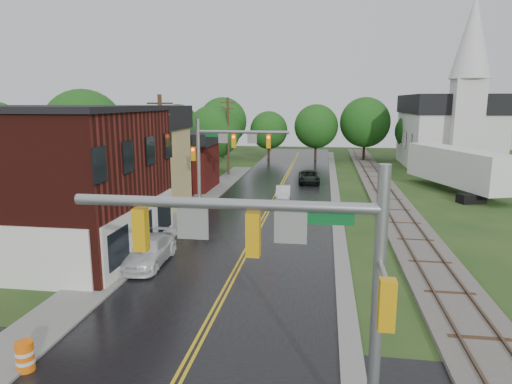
% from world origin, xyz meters
% --- Properties ---
extents(main_road, '(10.00, 90.00, 0.02)m').
position_xyz_m(main_road, '(0.00, 30.00, 0.00)').
color(main_road, black).
rests_on(main_road, ground).
extents(curb_right, '(0.80, 70.00, 0.12)m').
position_xyz_m(curb_right, '(5.40, 35.00, 0.00)').
color(curb_right, gray).
rests_on(curb_right, ground).
extents(sidewalk_left, '(2.40, 50.00, 0.12)m').
position_xyz_m(sidewalk_left, '(-6.20, 25.00, 0.00)').
color(sidewalk_left, gray).
rests_on(sidewalk_left, ground).
extents(brick_building, '(14.30, 10.30, 8.30)m').
position_xyz_m(brick_building, '(-12.48, 15.00, 4.15)').
color(brick_building, '#40120D').
rests_on(brick_building, ground).
extents(yellow_house, '(8.00, 7.00, 6.40)m').
position_xyz_m(yellow_house, '(-11.00, 26.00, 3.20)').
color(yellow_house, tan).
rests_on(yellow_house, ground).
extents(darkred_building, '(7.00, 6.00, 4.40)m').
position_xyz_m(darkred_building, '(-10.00, 35.00, 2.20)').
color(darkred_building, '#3F0F0C').
rests_on(darkred_building, ground).
extents(church, '(10.40, 18.40, 20.00)m').
position_xyz_m(church, '(20.00, 53.74, 5.83)').
color(church, silver).
rests_on(church, ground).
extents(railroad, '(3.20, 80.00, 0.30)m').
position_xyz_m(railroad, '(10.00, 35.00, 0.11)').
color(railroad, '#59544C').
rests_on(railroad, ground).
extents(traffic_signal_near, '(7.34, 0.30, 7.20)m').
position_xyz_m(traffic_signal_near, '(3.47, 2.00, 4.97)').
color(traffic_signal_near, gray).
rests_on(traffic_signal_near, ground).
extents(traffic_signal_far, '(7.34, 0.43, 7.20)m').
position_xyz_m(traffic_signal_far, '(-3.47, 27.00, 4.97)').
color(traffic_signal_far, gray).
rests_on(traffic_signal_far, ground).
extents(utility_pole_b, '(1.80, 0.28, 9.00)m').
position_xyz_m(utility_pole_b, '(-6.80, 22.00, 4.72)').
color(utility_pole_b, '#382616').
rests_on(utility_pole_b, ground).
extents(utility_pole_c, '(1.80, 0.28, 9.00)m').
position_xyz_m(utility_pole_c, '(-6.80, 44.00, 4.72)').
color(utility_pole_c, '#382616').
rests_on(utility_pole_c, ground).
extents(tree_left_b, '(7.60, 7.60, 9.69)m').
position_xyz_m(tree_left_b, '(-17.85, 31.90, 5.72)').
color(tree_left_b, black).
rests_on(tree_left_b, ground).
extents(tree_left_c, '(6.00, 6.00, 7.65)m').
position_xyz_m(tree_left_c, '(-13.85, 39.90, 4.51)').
color(tree_left_c, black).
rests_on(tree_left_c, ground).
extents(tree_left_e, '(6.40, 6.40, 8.16)m').
position_xyz_m(tree_left_e, '(-8.85, 45.90, 4.81)').
color(tree_left_e, black).
rests_on(tree_left_e, ground).
extents(suv_dark, '(2.47, 4.80, 1.29)m').
position_xyz_m(suv_dark, '(2.76, 40.06, 0.65)').
color(suv_dark, black).
rests_on(suv_dark, ground).
extents(sedan_silver, '(1.48, 3.69, 1.19)m').
position_xyz_m(sedan_silver, '(0.80, 31.38, 0.60)').
color(sedan_silver, silver).
rests_on(sedan_silver, ground).
extents(pickup_white, '(2.06, 4.90, 1.41)m').
position_xyz_m(pickup_white, '(-4.80, 13.98, 0.71)').
color(pickup_white, silver).
rests_on(pickup_white, ground).
extents(semi_trailer, '(7.03, 13.59, 4.14)m').
position_xyz_m(semi_trailer, '(16.83, 37.26, 2.44)').
color(semi_trailer, black).
rests_on(semi_trailer, ground).
extents(construction_barrel, '(0.57, 0.57, 1.00)m').
position_xyz_m(construction_barrel, '(-5.00, 4.00, 0.50)').
color(construction_barrel, orange).
rests_on(construction_barrel, ground).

